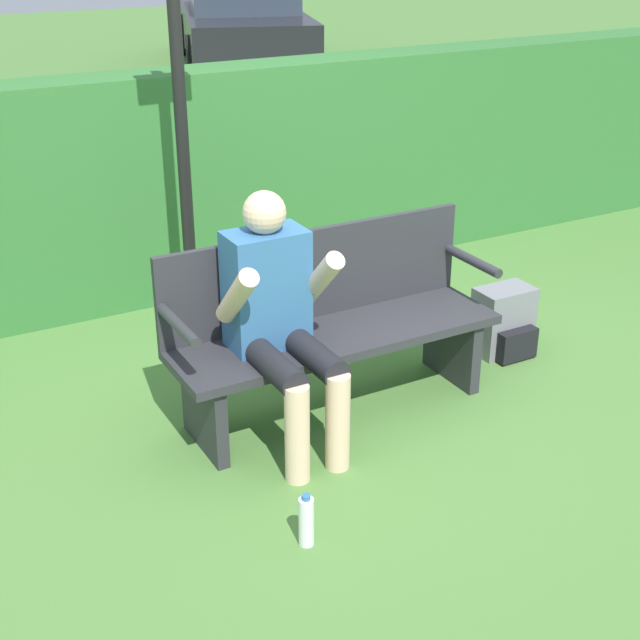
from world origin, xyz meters
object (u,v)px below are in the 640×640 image
water_bottle (306,521)px  backpack (504,323)px  park_bench (330,324)px  person_seated (278,313)px  signpost (181,107)px  parked_car (242,23)px

water_bottle → backpack: bearing=28.2°
park_bench → person_seated: (-0.35, -0.14, 0.19)m
backpack → signpost: bearing=143.4°
water_bottle → person_seated: bearing=70.3°
person_seated → backpack: 1.57m
parked_car → person_seated: bearing=175.2°
person_seated → water_bottle: (-0.28, -0.77, -0.53)m
person_seated → water_bottle: bearing=-109.7°
park_bench → backpack: size_ratio=4.28×
parked_car → signpost: bearing=172.7°
water_bottle → parked_car: parked_car is taller
signpost → parked_car: (4.40, 8.94, -0.67)m
park_bench → signpost: bearing=104.7°
backpack → park_bench: bearing=-178.2°
water_bottle → signpost: signpost is taller
person_seated → water_bottle: person_seated is taller
person_seated → backpack: bearing=6.8°
person_seated → park_bench: bearing=22.1°
signpost → park_bench: bearing=-75.3°
backpack → person_seated: bearing=-173.2°
signpost → water_bottle: bearing=-99.4°
park_bench → person_seated: 0.42m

